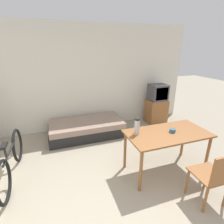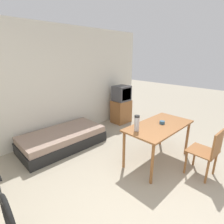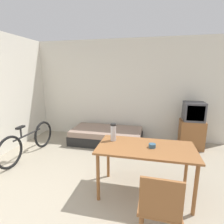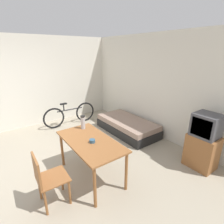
# 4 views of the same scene
# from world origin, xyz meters

# --- Properties ---
(ground_plane) EXTENTS (20.00, 20.00, 0.00)m
(ground_plane) POSITION_xyz_m (0.00, 0.00, 0.00)
(ground_plane) COLOR #9E937F
(wall_back) EXTENTS (5.69, 0.06, 2.70)m
(wall_back) POSITION_xyz_m (0.00, 3.34, 1.35)
(wall_back) COLOR silver
(wall_back) RESTS_ON ground_plane
(wall_left) EXTENTS (0.06, 4.31, 2.70)m
(wall_left) POSITION_xyz_m (-2.37, 1.66, 1.35)
(wall_left) COLOR silver
(wall_left) RESTS_ON ground_plane
(daybed) EXTENTS (1.85, 0.93, 0.38)m
(daybed) POSITION_xyz_m (-0.21, 2.76, 0.19)
(daybed) COLOR black
(daybed) RESTS_ON ground_plane
(tv) EXTENTS (0.55, 0.43, 1.15)m
(tv) POSITION_xyz_m (1.90, 2.91, 0.55)
(tv) COLOR brown
(tv) RESTS_ON ground_plane
(dining_table) EXTENTS (1.41, 0.73, 0.76)m
(dining_table) POSITION_xyz_m (0.84, 0.96, 0.67)
(dining_table) COLOR brown
(dining_table) RESTS_ON ground_plane
(wooden_chair) EXTENTS (0.45, 0.45, 0.88)m
(wooden_chair) POSITION_xyz_m (1.02, 0.11, 0.50)
(wooden_chair) COLOR brown
(wooden_chair) RESTS_ON ground_plane
(bicycle) EXTENTS (0.10, 1.69, 0.74)m
(bicycle) POSITION_xyz_m (-1.71, 1.65, 0.33)
(bicycle) COLOR black
(bicycle) RESTS_ON ground_plane
(thermos_flask) EXTENTS (0.09, 0.09, 0.28)m
(thermos_flask) POSITION_xyz_m (0.33, 1.09, 0.92)
(thermos_flask) COLOR #B7B7BC
(thermos_flask) RESTS_ON dining_table
(mate_bowl) EXTENTS (0.10, 0.10, 0.06)m
(mate_bowl) POSITION_xyz_m (0.93, 0.95, 0.79)
(mate_bowl) COLOR #335670
(mate_bowl) RESTS_ON dining_table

